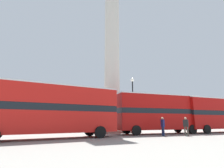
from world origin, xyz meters
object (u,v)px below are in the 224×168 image
equestrian_statue (37,119)px  pedestrian_by_plinth (163,125)px  monument_column (112,66)px  pedestrian_near_lamp (186,125)px  bus_a (52,109)px  bus_b (219,114)px  bus_c (158,112)px  street_lamp (133,101)px

equestrian_statue → pedestrian_by_plinth: bearing=-58.2°
monument_column → pedestrian_near_lamp: bearing=-64.7°
monument_column → bus_a: bearing=-141.2°
bus_b → pedestrian_near_lamp: bearing=-161.7°
bus_b → bus_c: size_ratio=1.12×
street_lamp → pedestrian_near_lamp: size_ratio=3.67×
bus_b → equestrian_statue: size_ratio=1.84×
bus_c → pedestrian_by_plinth: size_ratio=5.65×
street_lamp → pedestrian_by_plinth: street_lamp is taller
monument_column → bus_c: size_ratio=2.41×
bus_a → pedestrian_near_lamp: size_ratio=6.19×
pedestrian_by_plinth → monument_column: bearing=25.0°
monument_column → street_lamp: 6.69m
bus_b → pedestrian_by_plinth: 11.05m
equestrian_statue → pedestrian_near_lamp: 19.57m
equestrian_statue → street_lamp: bearing=-49.2°
bus_c → pedestrian_near_lamp: bearing=-75.0°
monument_column → bus_c: (3.51, -5.45, -6.77)m
bus_a → bus_c: bus_c is taller
monument_column → equestrian_statue: 13.11m
bus_c → street_lamp: (-2.35, 1.74, 1.32)m
pedestrian_near_lamp → equestrian_statue: bearing=-160.2°
bus_b → pedestrian_by_plinth: (-10.81, -1.84, -1.34)m
bus_b → pedestrian_by_plinth: bus_b is taller
monument_column → pedestrian_near_lamp: 12.67m
pedestrian_by_plinth → bus_c: bearing=-20.2°
equestrian_statue → pedestrian_near_lamp: equestrian_statue is taller
bus_a → bus_b: bus_a is taller
bus_a → bus_c: bearing=0.7°
monument_column → pedestrian_by_plinth: size_ratio=13.62×
equestrian_statue → pedestrian_near_lamp: (13.47, -14.18, -0.73)m
street_lamp → pedestrian_by_plinth: 5.15m
equestrian_statue → pedestrian_by_plinth: equestrian_statue is taller
bus_a → bus_c: 11.82m
pedestrian_near_lamp → monument_column: bearing=-178.5°
bus_b → pedestrian_near_lamp: bus_b is taller
equestrian_statue → street_lamp: size_ratio=0.94×
street_lamp → pedestrian_near_lamp: street_lamp is taller
monument_column → pedestrian_by_plinth: bearing=-76.4°
monument_column → pedestrian_by_plinth: monument_column is taller
bus_b → equestrian_statue: 24.94m
bus_c → equestrian_statue: 16.84m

